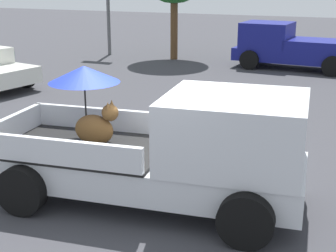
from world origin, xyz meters
TOP-DOWN VIEW (x-y plane):
  - ground_plane at (0.00, 0.00)m, footprint 80.00×80.00m
  - pickup_truck_main at (0.43, 0.06)m, footprint 5.21×2.66m
  - pickup_truck_red at (0.21, 13.37)m, footprint 4.93×2.47m

SIDE VIEW (x-z plane):
  - ground_plane at x=0.00m, z-range 0.00..0.00m
  - pickup_truck_red at x=0.21m, z-range -0.03..1.77m
  - pickup_truck_main at x=0.43m, z-range -0.12..2.05m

